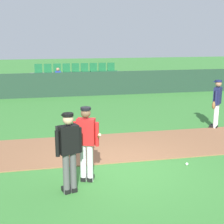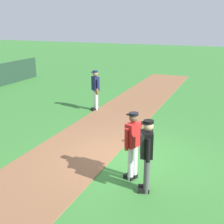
% 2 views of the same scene
% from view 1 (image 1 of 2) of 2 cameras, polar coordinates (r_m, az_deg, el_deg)
% --- Properties ---
extents(ground_plane, '(80.00, 80.00, 0.00)m').
position_cam_1_polar(ground_plane, '(8.41, 1.90, -9.85)').
color(ground_plane, '#387A33').
extents(infield_dirt_path, '(28.00, 2.55, 0.03)m').
position_cam_1_polar(infield_dirt_path, '(9.87, -0.31, -6.15)').
color(infield_dirt_path, brown).
rests_on(infield_dirt_path, ground).
extents(dugout_fence, '(20.00, 0.16, 1.32)m').
position_cam_1_polar(dugout_fence, '(18.12, -5.78, 4.87)').
color(dugout_fence, '#1E3828').
rests_on(dugout_fence, ground).
extents(stadium_bleachers, '(5.55, 2.10, 1.65)m').
position_cam_1_polar(stadium_bleachers, '(19.57, -6.24, 4.97)').
color(stadium_bleachers, slate).
rests_on(stadium_bleachers, ground).
extents(batter_red_jersey, '(0.60, 0.80, 1.76)m').
position_cam_1_polar(batter_red_jersey, '(7.40, -4.49, -5.16)').
color(batter_red_jersey, silver).
rests_on(batter_red_jersey, ground).
extents(umpire_home_plate, '(0.57, 0.40, 1.76)m').
position_cam_1_polar(umpire_home_plate, '(6.90, -7.63, -6.33)').
color(umpire_home_plate, '#4C4C4C').
rests_on(umpire_home_plate, ground).
extents(runner_navy_jersey, '(0.54, 0.52, 1.76)m').
position_cam_1_polar(runner_navy_jersey, '(12.23, 17.91, 1.63)').
color(runner_navy_jersey, white).
rests_on(runner_navy_jersey, ground).
extents(baseball, '(0.07, 0.07, 0.07)m').
position_cam_1_polar(baseball, '(8.79, 13.00, -8.88)').
color(baseball, white).
rests_on(baseball, ground).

